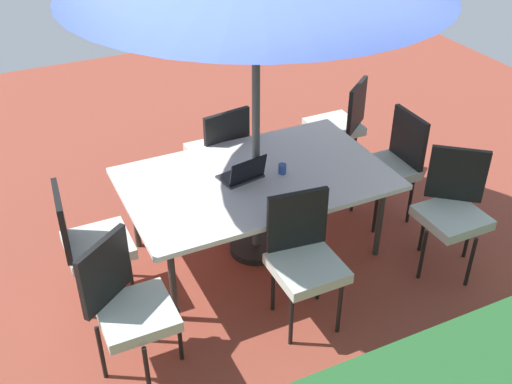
# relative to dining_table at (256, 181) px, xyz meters

# --- Properties ---
(ground_plane) EXTENTS (10.00, 10.00, 0.02)m
(ground_plane) POSITION_rel_dining_table_xyz_m (0.00, 0.00, -0.69)
(ground_plane) COLOR brown
(dining_table) EXTENTS (2.05, 1.26, 0.72)m
(dining_table) POSITION_rel_dining_table_xyz_m (0.00, 0.00, 0.00)
(dining_table) COLOR white
(dining_table) RESTS_ON ground_plane
(chair_west) EXTENTS (0.46, 0.46, 0.98)m
(chair_west) POSITION_rel_dining_table_xyz_m (-1.28, 0.04, -0.13)
(chair_west) COLOR silver
(chair_west) RESTS_ON ground_plane
(chair_northwest) EXTENTS (0.58, 0.58, 0.98)m
(chair_northwest) POSITION_rel_dining_table_xyz_m (-1.31, 0.80, -0.13)
(chair_northwest) COLOR silver
(chair_northwest) RESTS_ON ground_plane
(chair_east) EXTENTS (0.48, 0.47, 0.98)m
(chair_east) POSITION_rel_dining_table_xyz_m (1.33, 0.01, -0.13)
(chair_east) COLOR silver
(chair_east) RESTS_ON ground_plane
(chair_north) EXTENTS (0.47, 0.48, 0.98)m
(chair_north) POSITION_rel_dining_table_xyz_m (0.03, 0.83, -0.13)
(chair_north) COLOR silver
(chair_north) RESTS_ON ground_plane
(chair_southwest) EXTENTS (0.58, 0.58, 0.98)m
(chair_southwest) POSITION_rel_dining_table_xyz_m (-1.29, -0.80, -0.13)
(chair_southwest) COLOR silver
(chair_southwest) RESTS_ON ground_plane
(chair_northeast) EXTENTS (0.58, 0.58, 0.98)m
(chair_northeast) POSITION_rel_dining_table_xyz_m (1.26, 0.77, -0.13)
(chair_northeast) COLOR silver
(chair_northeast) RESTS_ON ground_plane
(chair_south) EXTENTS (0.48, 0.49, 0.98)m
(chair_south) POSITION_rel_dining_table_xyz_m (-0.02, -0.80, -0.13)
(chair_south) COLOR silver
(chair_south) RESTS_ON ground_plane
(laptop) EXTENTS (0.36, 0.30, 0.21)m
(laptop) POSITION_rel_dining_table_xyz_m (0.11, -0.00, 0.09)
(laptop) COLOR #2D2D33
(laptop) RESTS_ON dining_table
(cup) EXTENTS (0.06, 0.06, 0.08)m
(cup) POSITION_rel_dining_table_xyz_m (-0.21, 0.05, 0.08)
(cup) COLOR #334C99
(cup) RESTS_ON dining_table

